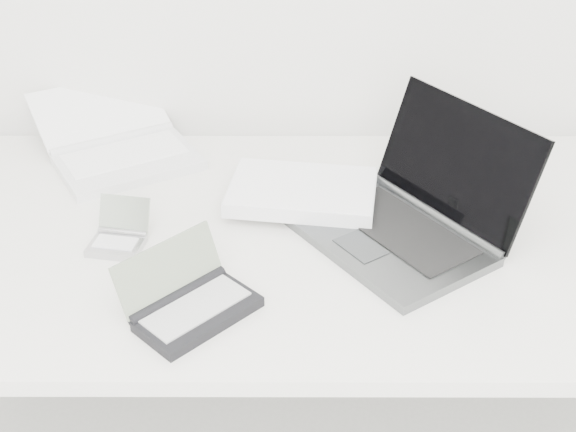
{
  "coord_description": "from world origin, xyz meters",
  "views": [
    {
      "loc": [
        -0.03,
        0.29,
        1.56
      ],
      "look_at": [
        -0.03,
        1.51,
        0.79
      ],
      "focal_mm": 50.0,
      "sensor_mm": 36.0,
      "label": 1
    }
  ],
  "objects_px": {
    "desk": "(304,252)",
    "netbook_open_white": "(119,146)",
    "laptop_large": "(364,206)",
    "palmtop_charcoal": "(190,302)"
  },
  "relations": [
    {
      "from": "laptop_large",
      "to": "netbook_open_white",
      "type": "distance_m",
      "value": 0.58
    },
    {
      "from": "desk",
      "to": "netbook_open_white",
      "type": "distance_m",
      "value": 0.51
    },
    {
      "from": "desk",
      "to": "palmtop_charcoal",
      "type": "distance_m",
      "value": 0.31
    },
    {
      "from": "netbook_open_white",
      "to": "laptop_large",
      "type": "bearing_deg",
      "value": -57.29
    },
    {
      "from": "laptop_large",
      "to": "desk",
      "type": "bearing_deg",
      "value": -110.11
    },
    {
      "from": "laptop_large",
      "to": "palmtop_charcoal",
      "type": "height_order",
      "value": "laptop_large"
    },
    {
      "from": "netbook_open_white",
      "to": "palmtop_charcoal",
      "type": "xyz_separation_m",
      "value": [
        0.21,
        -0.54,
        -0.0
      ]
    },
    {
      "from": "desk",
      "to": "palmtop_charcoal",
      "type": "height_order",
      "value": "palmtop_charcoal"
    },
    {
      "from": "desk",
      "to": "netbook_open_white",
      "type": "bearing_deg",
      "value": 143.05
    },
    {
      "from": "netbook_open_white",
      "to": "palmtop_charcoal",
      "type": "bearing_deg",
      "value": -98.21
    }
  ]
}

